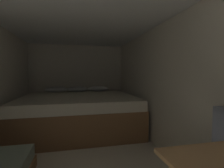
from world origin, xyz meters
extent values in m
plane|color=beige|center=(0.00, 1.83, 0.00)|extent=(6.98, 6.98, 0.00)
cube|color=beige|center=(0.00, 4.34, 1.01)|extent=(2.61, 0.05, 2.02)
cube|color=beige|center=(1.28, 1.83, 1.01)|extent=(0.05, 4.98, 2.02)
cube|color=white|center=(0.00, 1.83, 2.04)|extent=(2.61, 4.98, 0.05)
cube|color=brown|center=(0.00, 3.26, 0.28)|extent=(2.39, 2.02, 0.55)
cube|color=beige|center=(0.00, 3.26, 0.65)|extent=(2.35, 1.98, 0.19)
ellipsoid|color=white|center=(-0.54, 4.07, 0.82)|extent=(0.56, 0.29, 0.14)
ellipsoid|color=white|center=(0.54, 4.07, 0.82)|extent=(0.56, 0.29, 0.14)
ellipsoid|color=white|center=(0.00, 4.07, 0.82)|extent=(0.56, 0.29, 0.14)
camera|label=1|loc=(-0.09, -0.46, 1.23)|focal=26.91mm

